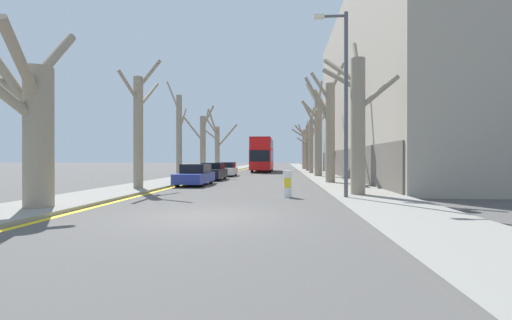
{
  "coord_description": "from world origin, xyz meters",
  "views": [
    {
      "loc": [
        2.33,
        -9.76,
        1.67
      ],
      "look_at": [
        -0.93,
        30.55,
        1.57
      ],
      "focal_mm": 24.0,
      "sensor_mm": 36.0,
      "label": 1
    }
  ],
  "objects_px": {
    "street_tree_left_0": "(32,121)",
    "street_tree_right_2": "(317,132)",
    "street_tree_right_0": "(357,120)",
    "traffic_bollard": "(287,184)",
    "street_tree_left_4": "(217,146)",
    "street_tree_right_1": "(329,127)",
    "parked_car_1": "(213,172)",
    "street_tree_left_1": "(139,126)",
    "double_decker_bus": "(263,153)",
    "street_tree_left_2": "(179,134)",
    "street_tree_right_3": "(311,142)",
    "street_tree_left_3": "(203,143)",
    "parked_car_0": "(195,175)",
    "parked_car_2": "(226,170)",
    "street_tree_right_5": "(304,147)",
    "lamp_post": "(343,95)",
    "street_tree_right_4": "(307,146)"
  },
  "relations": [
    {
      "from": "street_tree_left_0",
      "to": "street_tree_right_2",
      "type": "distance_m",
      "value": 24.45
    },
    {
      "from": "street_tree_right_0",
      "to": "traffic_bollard",
      "type": "xyz_separation_m",
      "value": [
        -3.09,
        -0.41,
        -2.83
      ]
    },
    {
      "from": "street_tree_left_4",
      "to": "street_tree_right_2",
      "type": "xyz_separation_m",
      "value": [
        10.95,
        -7.56,
        0.96
      ]
    },
    {
      "from": "street_tree_right_1",
      "to": "parked_car_1",
      "type": "bearing_deg",
      "value": 156.93
    },
    {
      "from": "street_tree_left_1",
      "to": "double_decker_bus",
      "type": "relative_size",
      "value": 0.61
    },
    {
      "from": "street_tree_left_4",
      "to": "street_tree_left_2",
      "type": "bearing_deg",
      "value": -89.79
    },
    {
      "from": "street_tree_right_3",
      "to": "parked_car_1",
      "type": "bearing_deg",
      "value": -126.51
    },
    {
      "from": "street_tree_left_1",
      "to": "street_tree_left_4",
      "type": "xyz_separation_m",
      "value": [
        -0.07,
        21.87,
        -0.21
      ]
    },
    {
      "from": "street_tree_left_1",
      "to": "traffic_bollard",
      "type": "distance_m",
      "value": 8.85
    },
    {
      "from": "street_tree_left_0",
      "to": "street_tree_left_3",
      "type": "relative_size",
      "value": 0.93
    },
    {
      "from": "street_tree_left_3",
      "to": "street_tree_right_2",
      "type": "xyz_separation_m",
      "value": [
        10.88,
        -0.13,
        0.95
      ]
    },
    {
      "from": "street_tree_right_3",
      "to": "double_decker_bus",
      "type": "relative_size",
      "value": 0.64
    },
    {
      "from": "parked_car_1",
      "to": "street_tree_left_4",
      "type": "bearing_deg",
      "value": 99.74
    },
    {
      "from": "street_tree_left_2",
      "to": "street_tree_left_4",
      "type": "xyz_separation_m",
      "value": [
        -0.05,
        14.82,
        -0.3
      ]
    },
    {
      "from": "street_tree_left_1",
      "to": "double_decker_bus",
      "type": "xyz_separation_m",
      "value": [
        4.92,
        28.21,
        -0.99
      ]
    },
    {
      "from": "street_tree_left_3",
      "to": "street_tree_right_3",
      "type": "height_order",
      "value": "street_tree_right_3"
    },
    {
      "from": "street_tree_right_0",
      "to": "street_tree_right_1",
      "type": "height_order",
      "value": "street_tree_right_1"
    },
    {
      "from": "street_tree_right_3",
      "to": "parked_car_0",
      "type": "bearing_deg",
      "value": -116.8
    },
    {
      "from": "street_tree_left_4",
      "to": "parked_car_2",
      "type": "height_order",
      "value": "street_tree_left_4"
    },
    {
      "from": "street_tree_right_2",
      "to": "street_tree_right_3",
      "type": "bearing_deg",
      "value": 90.02
    },
    {
      "from": "street_tree_left_3",
      "to": "street_tree_left_0",
      "type": "bearing_deg",
      "value": -90.92
    },
    {
      "from": "street_tree_left_3",
      "to": "street_tree_right_5",
      "type": "xyz_separation_m",
      "value": [
        11.03,
        23.07,
        0.4
      ]
    },
    {
      "from": "traffic_bollard",
      "to": "street_tree_right_3",
      "type": "bearing_deg",
      "value": 82.93
    },
    {
      "from": "parked_car_1",
      "to": "parked_car_2",
      "type": "relative_size",
      "value": 1.05
    },
    {
      "from": "street_tree_right_3",
      "to": "parked_car_2",
      "type": "distance_m",
      "value": 10.91
    },
    {
      "from": "parked_car_0",
      "to": "traffic_bollard",
      "type": "distance_m",
      "value": 8.74
    },
    {
      "from": "street_tree_right_1",
      "to": "traffic_bollard",
      "type": "distance_m",
      "value": 9.4
    },
    {
      "from": "street_tree_left_3",
      "to": "double_decker_bus",
      "type": "distance_m",
      "value": 14.64
    },
    {
      "from": "street_tree_right_0",
      "to": "double_decker_bus",
      "type": "distance_m",
      "value": 31.15
    },
    {
      "from": "street_tree_right_1",
      "to": "lamp_post",
      "type": "xyz_separation_m",
      "value": [
        -0.63,
        -9.17,
        0.43
      ]
    },
    {
      "from": "street_tree_right_4",
      "to": "street_tree_right_3",
      "type": "bearing_deg",
      "value": -90.72
    },
    {
      "from": "parked_car_1",
      "to": "traffic_bollard",
      "type": "bearing_deg",
      "value": -64.18
    },
    {
      "from": "street_tree_right_2",
      "to": "traffic_bollard",
      "type": "bearing_deg",
      "value": -99.88
    },
    {
      "from": "street_tree_right_5",
      "to": "street_tree_right_3",
      "type": "bearing_deg",
      "value": -90.52
    },
    {
      "from": "street_tree_left_4",
      "to": "double_decker_bus",
      "type": "distance_m",
      "value": 8.1
    },
    {
      "from": "street_tree_right_3",
      "to": "double_decker_bus",
      "type": "bearing_deg",
      "value": 130.29
    },
    {
      "from": "street_tree_left_3",
      "to": "parked_car_2",
      "type": "relative_size",
      "value": 1.74
    },
    {
      "from": "parked_car_1",
      "to": "lamp_post",
      "type": "bearing_deg",
      "value": -57.84
    },
    {
      "from": "street_tree_right_2",
      "to": "parked_car_2",
      "type": "distance_m",
      "value": 9.56
    },
    {
      "from": "street_tree_left_3",
      "to": "street_tree_left_2",
      "type": "bearing_deg",
      "value": -90.16
    },
    {
      "from": "street_tree_left_2",
      "to": "traffic_bollard",
      "type": "bearing_deg",
      "value": -50.99
    },
    {
      "from": "street_tree_left_1",
      "to": "street_tree_right_4",
      "type": "bearing_deg",
      "value": 69.68
    },
    {
      "from": "street_tree_left_1",
      "to": "street_tree_right_5",
      "type": "relative_size",
      "value": 0.91
    },
    {
      "from": "street_tree_right_3",
      "to": "street_tree_right_5",
      "type": "height_order",
      "value": "street_tree_right_5"
    },
    {
      "from": "lamp_post",
      "to": "traffic_bollard",
      "type": "bearing_deg",
      "value": 159.59
    },
    {
      "from": "street_tree_right_2",
      "to": "parked_car_1",
      "type": "xyz_separation_m",
      "value": [
        -8.8,
        -5.0,
        -3.56
      ]
    },
    {
      "from": "street_tree_left_1",
      "to": "street_tree_left_2",
      "type": "bearing_deg",
      "value": 90.14
    },
    {
      "from": "street_tree_right_2",
      "to": "street_tree_left_1",
      "type": "bearing_deg",
      "value": -127.26
    },
    {
      "from": "street_tree_left_0",
      "to": "street_tree_left_2",
      "type": "xyz_separation_m",
      "value": [
        0.33,
        14.43,
        0.65
      ]
    },
    {
      "from": "street_tree_left_3",
      "to": "street_tree_right_5",
      "type": "relative_size",
      "value": 0.9
    }
  ]
}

